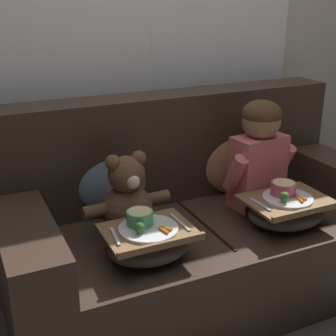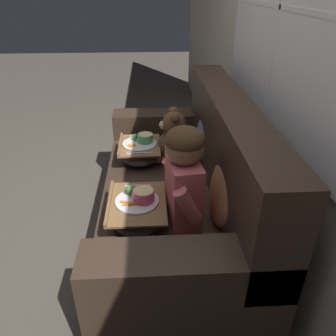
{
  "view_description": "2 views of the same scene",
  "coord_description": "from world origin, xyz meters",
  "px_view_note": "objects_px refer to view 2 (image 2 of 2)",
  "views": [
    {
      "loc": [
        -0.99,
        -1.77,
        1.46
      ],
      "look_at": [
        -0.13,
        0.06,
        0.7
      ],
      "focal_mm": 50.0,
      "sensor_mm": 36.0,
      "label": 1
    },
    {
      "loc": [
        1.77,
        -0.13,
        1.57
      ],
      "look_at": [
        0.09,
        -0.04,
        0.61
      ],
      "focal_mm": 35.0,
      "sensor_mm": 36.0,
      "label": 2
    }
  ],
  "objects_px": {
    "throw_pillow_behind_teddy": "(205,134)",
    "child_figure": "(184,173)",
    "teddy_bear": "(173,139)",
    "throw_pillow_behind_child": "(225,189)",
    "lap_tray_teddy": "(140,151)",
    "lap_tray_child": "(138,210)",
    "couch": "(184,195)"
  },
  "relations": [
    {
      "from": "couch",
      "to": "lap_tray_teddy",
      "type": "xyz_separation_m",
      "value": [
        -0.35,
        -0.29,
        0.16
      ]
    },
    {
      "from": "throw_pillow_behind_child",
      "to": "lap_tray_teddy",
      "type": "bearing_deg",
      "value": -146.57
    },
    {
      "from": "teddy_bear",
      "to": "lap_tray_teddy",
      "type": "distance_m",
      "value": 0.25
    },
    {
      "from": "couch",
      "to": "throw_pillow_behind_child",
      "type": "xyz_separation_m",
      "value": [
        0.35,
        0.17,
        0.28
      ]
    },
    {
      "from": "couch",
      "to": "throw_pillow_behind_child",
      "type": "height_order",
      "value": "couch"
    },
    {
      "from": "throw_pillow_behind_child",
      "to": "child_figure",
      "type": "xyz_separation_m",
      "value": [
        0.0,
        -0.22,
        0.1
      ]
    },
    {
      "from": "teddy_bear",
      "to": "couch",
      "type": "bearing_deg",
      "value": 8.45
    },
    {
      "from": "throw_pillow_behind_teddy",
      "to": "throw_pillow_behind_child",
      "type": "bearing_deg",
      "value": -0.0
    },
    {
      "from": "lap_tray_child",
      "to": "child_figure",
      "type": "bearing_deg",
      "value": 89.85
    },
    {
      "from": "lap_tray_child",
      "to": "lap_tray_teddy",
      "type": "relative_size",
      "value": 1.08
    },
    {
      "from": "lap_tray_child",
      "to": "lap_tray_teddy",
      "type": "height_order",
      "value": "lap_tray_child"
    },
    {
      "from": "throw_pillow_behind_child",
      "to": "teddy_bear",
      "type": "bearing_deg",
      "value": -162.08
    },
    {
      "from": "throw_pillow_behind_child",
      "to": "lap_tray_teddy",
      "type": "height_order",
      "value": "throw_pillow_behind_child"
    },
    {
      "from": "teddy_bear",
      "to": "throw_pillow_behind_teddy",
      "type": "bearing_deg",
      "value": 90.06
    },
    {
      "from": "lap_tray_child",
      "to": "throw_pillow_behind_child",
      "type": "bearing_deg",
      "value": 89.93
    },
    {
      "from": "throw_pillow_behind_teddy",
      "to": "teddy_bear",
      "type": "xyz_separation_m",
      "value": [
        0.0,
        -0.23,
        -0.03
      ]
    },
    {
      "from": "couch",
      "to": "lap_tray_teddy",
      "type": "bearing_deg",
      "value": -140.59
    },
    {
      "from": "throw_pillow_behind_teddy",
      "to": "lap_tray_child",
      "type": "height_order",
      "value": "throw_pillow_behind_teddy"
    },
    {
      "from": "couch",
      "to": "throw_pillow_behind_teddy",
      "type": "xyz_separation_m",
      "value": [
        -0.35,
        0.17,
        0.28
      ]
    },
    {
      "from": "teddy_bear",
      "to": "lap_tray_teddy",
      "type": "height_order",
      "value": "teddy_bear"
    },
    {
      "from": "couch",
      "to": "teddy_bear",
      "type": "relative_size",
      "value": 4.47
    },
    {
      "from": "couch",
      "to": "throw_pillow_behind_teddy",
      "type": "height_order",
      "value": "couch"
    },
    {
      "from": "child_figure",
      "to": "couch",
      "type": "bearing_deg",
      "value": 172.25
    },
    {
      "from": "child_figure",
      "to": "teddy_bear",
      "type": "relative_size",
      "value": 1.33
    },
    {
      "from": "throw_pillow_behind_teddy",
      "to": "child_figure",
      "type": "relative_size",
      "value": 0.71
    },
    {
      "from": "throw_pillow_behind_teddy",
      "to": "child_figure",
      "type": "height_order",
      "value": "child_figure"
    },
    {
      "from": "throw_pillow_behind_teddy",
      "to": "child_figure",
      "type": "bearing_deg",
      "value": -17.6
    },
    {
      "from": "couch",
      "to": "throw_pillow_behind_child",
      "type": "relative_size",
      "value": 4.31
    },
    {
      "from": "throw_pillow_behind_teddy",
      "to": "child_figure",
      "type": "xyz_separation_m",
      "value": [
        0.7,
        -0.22,
        0.1
      ]
    },
    {
      "from": "child_figure",
      "to": "teddy_bear",
      "type": "distance_m",
      "value": 0.72
    },
    {
      "from": "throw_pillow_behind_child",
      "to": "lap_tray_teddy",
      "type": "xyz_separation_m",
      "value": [
        -0.7,
        -0.46,
        -0.12
      ]
    },
    {
      "from": "child_figure",
      "to": "teddy_bear",
      "type": "bearing_deg",
      "value": -179.65
    }
  ]
}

